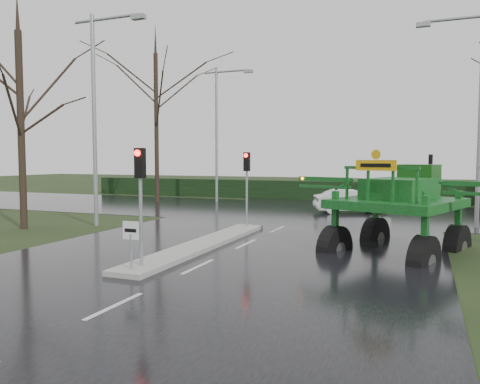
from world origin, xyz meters
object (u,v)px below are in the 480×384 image
at_px(traffic_signal_near, 140,181).
at_px(street_light_left_near, 99,100).
at_px(traffic_signal_mid, 247,173).
at_px(white_sedan, 351,213).
at_px(crop_sprayer, 339,191).
at_px(street_light_left_far, 220,122).
at_px(traffic_signal_far, 430,169).
at_px(street_light_right, 474,99).
at_px(keep_left_sign, 131,237).

bearing_deg(traffic_signal_near, street_light_left_near, 134.53).
height_order(traffic_signal_mid, white_sedan, traffic_signal_mid).
bearing_deg(white_sedan, crop_sprayer, 163.74).
distance_m(street_light_left_near, street_light_left_far, 14.00).
relative_size(street_light_left_near, street_light_left_far, 1.00).
bearing_deg(traffic_signal_far, traffic_signal_mid, 58.07).
distance_m(street_light_right, street_light_left_far, 18.24).
xyz_separation_m(street_light_left_far, crop_sprayer, (11.57, -15.65, -3.91)).
height_order(crop_sprayer, white_sedan, crop_sprayer).
xyz_separation_m(traffic_signal_mid, street_light_left_near, (-6.89, -1.49, 3.40)).
relative_size(street_light_left_far, white_sedan, 2.30).
relative_size(keep_left_sign, street_light_right, 0.14).
distance_m(street_light_left_near, street_light_right, 17.45).
height_order(traffic_signal_mid, street_light_left_far, street_light_left_far).
relative_size(street_light_right, street_light_left_far, 1.00).
bearing_deg(crop_sprayer, traffic_signal_mid, 166.53).
height_order(street_light_left_near, street_light_left_far, same).
distance_m(traffic_signal_far, white_sedan, 6.49).
relative_size(traffic_signal_near, white_sedan, 0.81).
bearing_deg(traffic_signal_near, traffic_signal_far, 69.64).
distance_m(keep_left_sign, street_light_right, 17.23).
bearing_deg(traffic_signal_far, white_sedan, 43.06).
distance_m(traffic_signal_far, street_light_right, 8.86).
relative_size(traffic_signal_far, street_light_left_far, 0.35).
bearing_deg(traffic_signal_mid, traffic_signal_far, 58.07).
relative_size(street_light_right, crop_sprayer, 1.35).
bearing_deg(street_light_right, crop_sprayer, -122.24).
xyz_separation_m(keep_left_sign, crop_sprayer, (4.67, 5.85, 1.02)).
relative_size(traffic_signal_mid, crop_sprayer, 0.48).
relative_size(traffic_signal_far, street_light_left_near, 0.35).
relative_size(keep_left_sign, white_sedan, 0.31).
xyz_separation_m(traffic_signal_near, traffic_signal_mid, (0.00, 8.50, 0.00)).
distance_m(traffic_signal_near, street_light_left_near, 10.40).
distance_m(traffic_signal_near, traffic_signal_mid, 8.50).
distance_m(traffic_signal_near, street_light_left_far, 22.37).
height_order(keep_left_sign, street_light_left_near, street_light_left_near).
bearing_deg(street_light_left_near, keep_left_sign, -47.41).
height_order(traffic_signal_far, street_light_left_near, street_light_left_near).
height_order(traffic_signal_far, white_sedan, traffic_signal_far).
height_order(keep_left_sign, traffic_signal_near, traffic_signal_near).
height_order(traffic_signal_near, street_light_left_far, street_light_left_far).
xyz_separation_m(keep_left_sign, traffic_signal_mid, (0.00, 8.99, 1.53)).
height_order(keep_left_sign, white_sedan, keep_left_sign).
height_order(street_light_left_far, white_sedan, street_light_left_far).
height_order(traffic_signal_mid, crop_sprayer, crop_sprayer).
distance_m(traffic_signal_mid, traffic_signal_far, 14.75).
distance_m(keep_left_sign, crop_sprayer, 7.56).
relative_size(traffic_signal_far, crop_sprayer, 0.48).
xyz_separation_m(keep_left_sign, traffic_signal_near, (0.00, 0.49, 1.53)).
distance_m(crop_sprayer, white_sedan, 11.84).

